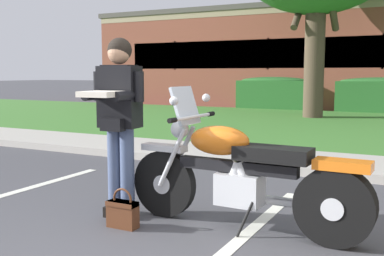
{
  "coord_description": "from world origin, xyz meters",
  "views": [
    {
      "loc": [
        1.81,
        -2.74,
        1.37
      ],
      "look_at": [
        -0.23,
        1.19,
        0.85
      ],
      "focal_mm": 43.46,
      "sensor_mm": 36.0,
      "label": 1
    }
  ],
  "objects_px": {
    "motorcycle": "(251,176)",
    "hedge_left": "(274,93)",
    "rider_person": "(119,112)",
    "handbag": "(123,212)"
  },
  "relations": [
    {
      "from": "motorcycle",
      "to": "hedge_left",
      "type": "distance_m",
      "value": 13.85
    },
    {
      "from": "motorcycle",
      "to": "rider_person",
      "type": "bearing_deg",
      "value": -172.52
    },
    {
      "from": "motorcycle",
      "to": "handbag",
      "type": "relative_size",
      "value": 6.23
    },
    {
      "from": "motorcycle",
      "to": "rider_person",
      "type": "xyz_separation_m",
      "value": [
        -1.27,
        -0.17,
        0.52
      ]
    },
    {
      "from": "motorcycle",
      "to": "hedge_left",
      "type": "height_order",
      "value": "motorcycle"
    },
    {
      "from": "motorcycle",
      "to": "hedge_left",
      "type": "bearing_deg",
      "value": 106.61
    },
    {
      "from": "motorcycle",
      "to": "rider_person",
      "type": "relative_size",
      "value": 1.32
    },
    {
      "from": "rider_person",
      "to": "handbag",
      "type": "bearing_deg",
      "value": -50.72
    },
    {
      "from": "handbag",
      "to": "rider_person",
      "type": "bearing_deg",
      "value": 129.28
    },
    {
      "from": "motorcycle",
      "to": "hedge_left",
      "type": "relative_size",
      "value": 0.83
    }
  ]
}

